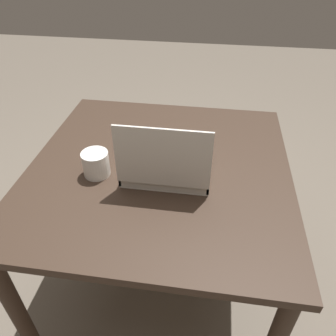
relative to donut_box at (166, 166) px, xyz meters
name	(u,v)px	position (x,y,z in m)	size (l,w,h in m)	color
ground_plane	(162,283)	(0.04, -0.06, -0.81)	(8.00, 8.00, 0.00)	#6B6054
dining_table	(160,187)	(0.04, -0.06, -0.16)	(0.96, 0.98, 0.76)	#38281E
donut_box	(166,166)	(0.00, 0.00, 0.00)	(0.30, 0.23, 0.25)	silver
coffee_mug	(96,163)	(0.25, 0.02, 0.00)	(0.09, 0.09, 0.09)	white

